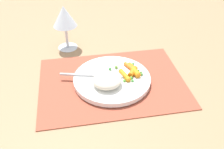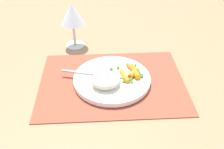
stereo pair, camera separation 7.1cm
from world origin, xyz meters
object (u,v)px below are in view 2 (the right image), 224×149
(rice_mound, at_px, (106,80))
(carrot_portion, at_px, (132,73))
(plate, at_px, (112,79))
(fork, at_px, (100,75))
(wine_glass, at_px, (72,15))

(rice_mound, distance_m, carrot_portion, 0.09)
(plate, relative_size, rice_mound, 2.79)
(fork, bearing_deg, plate, -14.09)
(wine_glass, bearing_deg, plate, -61.64)
(carrot_portion, distance_m, wine_glass, 0.31)
(rice_mound, xyz_separation_m, fork, (-0.02, 0.04, -0.01))
(carrot_portion, xyz_separation_m, fork, (-0.10, -0.00, -0.00))
(carrot_portion, bearing_deg, wine_glass, 130.14)
(fork, bearing_deg, rice_mound, -68.84)
(carrot_portion, bearing_deg, plate, -171.36)
(carrot_portion, distance_m, fork, 0.10)
(wine_glass, bearing_deg, carrot_portion, -49.86)
(plate, height_order, fork, fork)
(carrot_portion, xyz_separation_m, wine_glass, (-0.19, 0.22, 0.09))
(rice_mound, height_order, fork, rice_mound)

